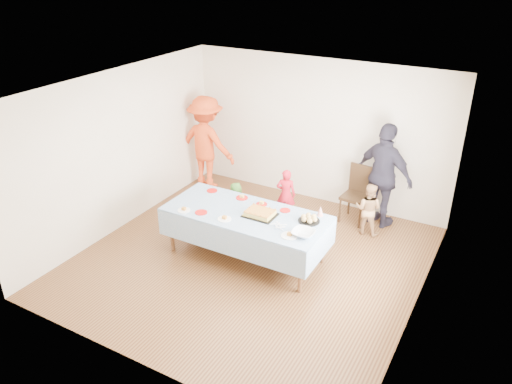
# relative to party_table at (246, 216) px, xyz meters

# --- Properties ---
(ground) EXTENTS (5.00, 5.00, 0.00)m
(ground) POSITION_rel_party_table_xyz_m (0.12, -0.07, -0.72)
(ground) COLOR #492815
(ground) RESTS_ON ground
(room_walls) EXTENTS (5.04, 5.04, 2.72)m
(room_walls) POSITION_rel_party_table_xyz_m (0.17, -0.06, 1.05)
(room_walls) COLOR beige
(room_walls) RESTS_ON ground
(party_table) EXTENTS (2.50, 1.10, 0.78)m
(party_table) POSITION_rel_party_table_xyz_m (0.00, 0.00, 0.00)
(party_table) COLOR #53361C
(party_table) RESTS_ON ground
(birthday_cake) EXTENTS (0.48, 0.37, 0.08)m
(birthday_cake) POSITION_rel_party_table_xyz_m (0.24, 0.02, 0.09)
(birthday_cake) COLOR black
(birthday_cake) RESTS_ON party_table
(rolls_tray) EXTENTS (0.32, 0.32, 0.10)m
(rolls_tray) POSITION_rel_party_table_xyz_m (0.95, 0.22, 0.10)
(rolls_tray) COLOR black
(rolls_tray) RESTS_ON party_table
(punch_bowl) EXTENTS (0.32, 0.32, 0.08)m
(punch_bowl) POSITION_rel_party_table_xyz_m (1.04, -0.19, 0.09)
(punch_bowl) COLOR silver
(punch_bowl) RESTS_ON party_table
(party_hat) EXTENTS (0.09, 0.09, 0.16)m
(party_hat) POSITION_rel_party_table_xyz_m (1.02, 0.46, 0.13)
(party_hat) COLOR silver
(party_hat) RESTS_ON party_table
(fork_pile) EXTENTS (0.24, 0.18, 0.07)m
(fork_pile) POSITION_rel_party_table_xyz_m (0.63, -0.14, 0.09)
(fork_pile) COLOR white
(fork_pile) RESTS_ON party_table
(plate_red_far_a) EXTENTS (0.18, 0.18, 0.01)m
(plate_red_far_a) POSITION_rel_party_table_xyz_m (-0.86, 0.38, 0.06)
(plate_red_far_a) COLOR red
(plate_red_far_a) RESTS_ON party_table
(plate_red_far_b) EXTENTS (0.20, 0.20, 0.01)m
(plate_red_far_b) POSITION_rel_party_table_xyz_m (-0.30, 0.39, 0.06)
(plate_red_far_b) COLOR red
(plate_red_far_b) RESTS_ON party_table
(plate_red_far_c) EXTENTS (0.18, 0.18, 0.01)m
(plate_red_far_c) POSITION_rel_party_table_xyz_m (0.08, 0.35, 0.06)
(plate_red_far_c) COLOR red
(plate_red_far_c) RESTS_ON party_table
(plate_red_far_d) EXTENTS (0.16, 0.16, 0.01)m
(plate_red_far_d) POSITION_rel_party_table_xyz_m (0.49, 0.35, 0.06)
(plate_red_far_d) COLOR red
(plate_red_far_d) RESTS_ON party_table
(plate_red_near) EXTENTS (0.19, 0.19, 0.01)m
(plate_red_near) POSITION_rel_party_table_xyz_m (-0.59, -0.33, 0.06)
(plate_red_near) COLOR red
(plate_red_near) RESTS_ON party_table
(plate_white_left) EXTENTS (0.20, 0.20, 0.01)m
(plate_white_left) POSITION_rel_party_table_xyz_m (-0.85, -0.40, 0.06)
(plate_white_left) COLOR white
(plate_white_left) RESTS_ON party_table
(plate_white_mid) EXTENTS (0.21, 0.21, 0.01)m
(plate_white_mid) POSITION_rel_party_table_xyz_m (-0.17, -0.33, 0.06)
(plate_white_mid) COLOR white
(plate_white_mid) RESTS_ON party_table
(plate_white_right) EXTENTS (0.24, 0.24, 0.01)m
(plate_white_right) POSITION_rel_party_table_xyz_m (0.88, -0.29, 0.06)
(plate_white_right) COLOR white
(plate_white_right) RESTS_ON party_table
(dining_chair) EXTENTS (0.48, 0.48, 1.01)m
(dining_chair) POSITION_rel_party_table_xyz_m (1.10, 2.01, -0.16)
(dining_chair) COLOR black
(dining_chair) RESTS_ON ground
(toddler_left) EXTENTS (0.39, 0.31, 0.95)m
(toddler_left) POSITION_rel_party_table_xyz_m (-0.01, 1.42, -0.25)
(toddler_left) COLOR red
(toddler_left) RESTS_ON ground
(toddler_mid) EXTENTS (0.43, 0.36, 0.75)m
(toddler_mid) POSITION_rel_party_table_xyz_m (-0.71, 0.87, -0.35)
(toddler_mid) COLOR #3D7025
(toddler_mid) RESTS_ON ground
(toddler_right) EXTENTS (0.45, 0.36, 0.92)m
(toddler_right) POSITION_rel_party_table_xyz_m (1.43, 1.62, -0.27)
(toddler_right) COLOR tan
(toddler_right) RESTS_ON ground
(adult_left) EXTENTS (1.23, 0.73, 1.87)m
(adult_left) POSITION_rel_party_table_xyz_m (-1.98, 1.86, 0.21)
(adult_left) COLOR #E1471C
(adult_left) RESTS_ON ground
(adult_right) EXTENTS (1.17, 0.79, 1.85)m
(adult_right) POSITION_rel_party_table_xyz_m (1.52, 2.03, 0.20)
(adult_right) COLOR #272432
(adult_right) RESTS_ON ground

